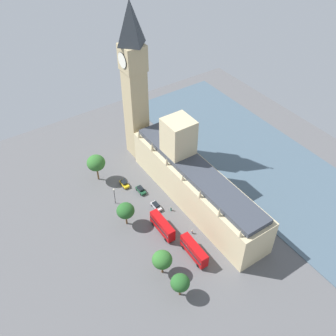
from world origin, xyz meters
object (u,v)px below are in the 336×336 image
at_px(double_decker_bus_trailing, 162,226).
at_px(plane_tree_slot_10, 126,211).
at_px(car_dark_green_leading, 141,190).
at_px(double_decker_bus_under_trees, 194,250).
at_px(plane_tree_opposite_hall, 162,260).
at_px(pedestrian_by_river_gate, 171,209).
at_px(pedestrian_corner, 192,232).
at_px(car_yellow_cab_far_end, 124,184).
at_px(plane_tree_midblock, 96,163).
at_px(parliament_building, 193,181).
at_px(street_lamp_slot_11, 114,193).
at_px(clock_tower, 134,82).
at_px(plane_tree_near_tower, 180,283).
at_px(car_silver_kerbside, 156,206).

height_order(double_decker_bus_trailing, plane_tree_slot_10, plane_tree_slot_10).
relative_size(car_dark_green_leading, double_decker_bus_under_trees, 0.41).
bearing_deg(plane_tree_opposite_hall, car_dark_green_leading, -110.16).
xyz_separation_m(pedestrian_by_river_gate, plane_tree_opposite_hall, (14.94, 17.67, 5.03)).
height_order(double_decker_bus_under_trees, pedestrian_corner, double_decker_bus_under_trees).
relative_size(car_yellow_cab_far_end, plane_tree_midblock, 0.41).
bearing_deg(double_decker_bus_under_trees, parliament_building, 56.20).
bearing_deg(car_yellow_cab_far_end, car_dark_green_leading, 120.15).
bearing_deg(plane_tree_slot_10, plane_tree_opposite_hall, 88.87).
xyz_separation_m(car_dark_green_leading, plane_tree_opposite_hall, (11.20, 30.51, 4.89)).
bearing_deg(double_decker_bus_trailing, street_lamp_slot_11, 109.85).
distance_m(double_decker_bus_under_trees, plane_tree_midblock, 45.76).
bearing_deg(car_yellow_cab_far_end, double_decker_bus_trailing, 91.44).
height_order(pedestrian_by_river_gate, street_lamp_slot_11, street_lamp_slot_11).
xyz_separation_m(double_decker_bus_trailing, plane_tree_slot_10, (7.55, -8.80, 3.23)).
distance_m(car_dark_green_leading, pedestrian_by_river_gate, 13.38).
relative_size(double_decker_bus_trailing, plane_tree_opposite_hall, 1.29).
height_order(clock_tower, plane_tree_near_tower, clock_tower).
xyz_separation_m(car_dark_green_leading, plane_tree_near_tower, (11.09, 38.75, 4.56)).
xyz_separation_m(parliament_building, car_yellow_cab_far_end, (15.74, -18.02, -7.20)).
xyz_separation_m(clock_tower, plane_tree_midblock, (19.77, 5.82, -22.02)).
bearing_deg(clock_tower, car_yellow_cab_far_end, 44.88).
height_order(double_decker_bus_trailing, street_lamp_slot_11, street_lamp_slot_11).
bearing_deg(plane_tree_near_tower, car_dark_green_leading, -105.98).
bearing_deg(double_decker_bus_under_trees, street_lamp_slot_11, 107.58).
height_order(pedestrian_corner, plane_tree_midblock, plane_tree_midblock).
bearing_deg(car_dark_green_leading, parliament_building, 135.84).
height_order(car_silver_kerbside, street_lamp_slot_11, street_lamp_slot_11).
xyz_separation_m(double_decker_bus_trailing, pedestrian_by_river_gate, (-6.98, -5.57, -1.89)).
bearing_deg(plane_tree_near_tower, street_lamp_slot_11, -92.15).
bearing_deg(parliament_building, plane_tree_opposite_hall, 37.50).
bearing_deg(plane_tree_slot_10, car_yellow_cab_far_end, -116.44).
bearing_deg(clock_tower, car_dark_green_leading, 61.37).
distance_m(clock_tower, car_yellow_cab_far_end, 34.61).
bearing_deg(pedestrian_by_river_gate, plane_tree_opposite_hall, -123.69).
height_order(parliament_building, double_decker_bus_under_trees, parliament_building).
height_order(clock_tower, pedestrian_by_river_gate, clock_tower).
bearing_deg(car_silver_kerbside, double_decker_bus_under_trees, 86.12).
relative_size(double_decker_bus_trailing, plane_tree_near_tower, 1.38).
bearing_deg(car_silver_kerbside, plane_tree_opposite_hall, 60.53).
distance_m(parliament_building, street_lamp_slot_11, 25.66).
distance_m(car_dark_green_leading, double_decker_bus_trailing, 18.77).
bearing_deg(car_silver_kerbside, street_lamp_slot_11, -43.58).
height_order(car_yellow_cab_far_end, car_dark_green_leading, same).
relative_size(double_decker_bus_under_trees, plane_tree_near_tower, 1.38).
distance_m(plane_tree_near_tower, plane_tree_slot_10, 29.15).
height_order(car_silver_kerbside, plane_tree_opposite_hall, plane_tree_opposite_hall).
bearing_deg(clock_tower, double_decker_bus_trailing, 69.87).
bearing_deg(car_yellow_cab_far_end, parliament_building, 132.82).
relative_size(car_yellow_cab_far_end, pedestrian_corner, 2.65).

